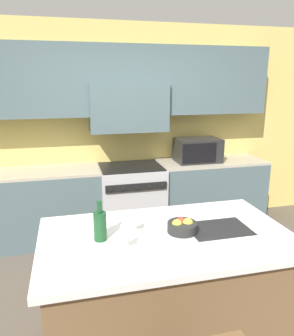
{
  "coord_description": "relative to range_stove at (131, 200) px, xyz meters",
  "views": [
    {
      "loc": [
        -0.77,
        -2.23,
        1.97
      ],
      "look_at": [
        -0.07,
        0.61,
        1.19
      ],
      "focal_mm": 35.0,
      "sensor_mm": 36.0,
      "label": 1
    }
  ],
  "objects": [
    {
      "name": "ground_plane",
      "position": [
        0.0,
        -1.76,
        -0.46
      ],
      "size": [
        10.0,
        10.0,
        0.0
      ],
      "primitive_type": "plane",
      "color": "brown"
    },
    {
      "name": "back_cabinetry",
      "position": [
        0.0,
        0.27,
        1.14
      ],
      "size": [
        10.0,
        0.46,
        2.7
      ],
      "color": "#DBC166",
      "rests_on": "ground_plane"
    },
    {
      "name": "back_counter",
      "position": [
        -0.0,
        0.02,
        0.0
      ],
      "size": [
        3.69,
        0.62,
        0.92
      ],
      "color": "#4C6066",
      "rests_on": "ground_plane"
    },
    {
      "name": "range_stove",
      "position": [
        0.0,
        0.0,
        0.0
      ],
      "size": [
        0.81,
        0.7,
        0.92
      ],
      "color": "#B7B7BC",
      "rests_on": "ground_plane"
    },
    {
      "name": "microwave",
      "position": [
        0.92,
        0.02,
        0.62
      ],
      "size": [
        0.59,
        0.39,
        0.31
      ],
      "color": "black",
      "rests_on": "back_counter"
    },
    {
      "name": "kitchen_island",
      "position": [
        -0.14,
        -2.01,
        0.02
      ],
      "size": [
        1.74,
        1.01,
        0.94
      ],
      "color": "brown",
      "rests_on": "ground_plane"
    },
    {
      "name": "wine_bottle",
      "position": [
        -0.59,
        -1.97,
        0.59
      ],
      "size": [
        0.09,
        0.09,
        0.28
      ],
      "color": "#194723",
      "rests_on": "kitchen_island"
    },
    {
      "name": "wine_glass_near",
      "position": [
        -0.44,
        -2.13,
        0.6
      ],
      "size": [
        0.06,
        0.06,
        0.17
      ],
      "color": "white",
      "rests_on": "kitchen_island"
    },
    {
      "name": "wine_glass_far",
      "position": [
        -0.34,
        -1.91,
        0.6
      ],
      "size": [
        0.06,
        0.06,
        0.17
      ],
      "color": "white",
      "rests_on": "kitchen_island"
    },
    {
      "name": "fruit_bowl",
      "position": [
        -0.02,
        -1.99,
        0.53
      ],
      "size": [
        0.21,
        0.21,
        0.1
      ],
      "color": "black",
      "rests_on": "kitchen_island"
    }
  ]
}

